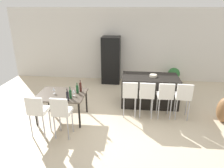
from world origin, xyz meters
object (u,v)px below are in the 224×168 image
refrigerator (111,60)px  wine_bottle_inner (67,96)px  bar_chair_far (183,95)px  potted_plant (174,75)px  wine_bottle_corner (70,94)px  wine_glass_left (54,89)px  fruit_bowl (153,76)px  kitchen_island (149,90)px  dining_table (62,96)px  dining_chair_near (37,110)px  bar_chair_middle (147,94)px  wine_bottle_near (77,89)px  wine_glass_far (74,91)px  bar_chair_right (165,95)px  dining_chair_far (61,111)px  wine_glass_right (70,91)px  wine_bottle_middle (80,87)px  bar_chair_left (130,93)px

refrigerator → wine_bottle_inner: bearing=-102.0°
bar_chair_far → potted_plant: size_ratio=1.59×
potted_plant → wine_bottle_inner: bearing=-133.2°
wine_bottle_corner → wine_glass_left: bearing=153.5°
wine_glass_left → fruit_bowl: 2.93m
kitchen_island → dining_table: (-2.42, -1.16, 0.21)m
dining_chair_near → bar_chair_middle: bearing=24.1°
wine_bottle_near → wine_glass_far: bearing=-106.2°
bar_chair_right → dining_chair_far: size_ratio=1.00×
bar_chair_middle → wine_glass_right: bearing=-170.2°
wine_glass_left → refrigerator: 3.29m
bar_chair_middle → wine_glass_left: size_ratio=6.03×
refrigerator → bar_chair_right: bearing=-57.7°
wine_glass_left → refrigerator: bearing=68.1°
wine_bottle_middle → wine_glass_left: (-0.68, -0.20, -0.01)m
bar_chair_middle → bar_chair_right: 0.50m
fruit_bowl → bar_chair_middle: bearing=-105.6°
wine_bottle_corner → wine_glass_left: 0.59m
kitchen_island → refrigerator: size_ratio=0.93×
dining_table → wine_bottle_middle: size_ratio=3.85×
bar_chair_middle → bar_chair_right: (0.50, 0.00, 0.00)m
kitchen_island → bar_chair_middle: bearing=-99.9°
wine_bottle_corner → wine_bottle_near: size_ratio=1.10×
bar_chair_far → wine_glass_right: bearing=-173.3°
dining_chair_far → wine_glass_right: size_ratio=6.03×
wine_bottle_middle → potted_plant: 4.20m
dining_table → dining_chair_far: 0.88m
wine_bottle_near → wine_glass_right: 0.21m
refrigerator → fruit_bowl: refrigerator is taller
dining_chair_far → wine_glass_right: dining_chair_far is taller
bar_chair_left → dining_chair_far: 1.92m
kitchen_island → dining_chair_far: 2.94m
dining_chair_far → wine_bottle_near: dining_chair_far is taller
wine_glass_right → refrigerator: (0.76, 3.11, 0.06)m
wine_glass_far → refrigerator: size_ratio=0.09×
dining_chair_far → wine_bottle_near: 0.96m
refrigerator → wine_bottle_corner: bearing=-101.9°
bar_chair_far → dining_chair_near: (-3.53, -1.15, 0.00)m
wine_glass_right → potted_plant: (3.27, 3.10, -0.47)m
kitchen_island → wine_glass_right: size_ratio=9.82×
wine_glass_right → wine_glass_left: bearing=172.7°
fruit_bowl → kitchen_island: bearing=164.8°
bar_chair_left → fruit_bowl: size_ratio=4.82×
bar_chair_middle → dining_chair_far: (-1.99, -1.15, 0.00)m
wine_bottle_inner → refrigerator: refrigerator is taller
kitchen_island → wine_bottle_near: (-2.01, -1.06, 0.39)m
bar_chair_middle → kitchen_island: bearing=80.1°
wine_glass_right → potted_plant: 4.53m
wine_bottle_corner → wine_glass_far: size_ratio=1.82×
wine_glass_left → fruit_bowl: (2.71, 1.12, 0.09)m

